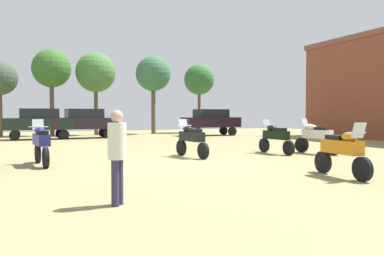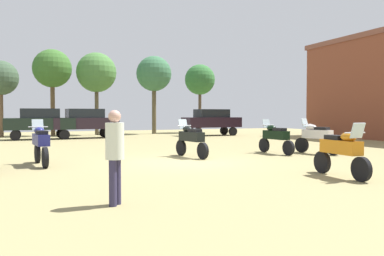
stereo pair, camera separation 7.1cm
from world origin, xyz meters
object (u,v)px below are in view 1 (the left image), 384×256
object	(u,v)px
motorcycle_5	(317,136)
car_2	(39,121)
motorcycle_6	(191,139)
person_1	(117,150)
tree_8	(199,80)
motorcycle_4	(41,143)
car_1	(211,120)
motorcycle_7	(275,137)
motorcycle_3	(342,150)
tree_6	(0,78)
tree_4	(51,69)
car_3	(84,121)
tree_2	(153,74)
tree_7	(96,73)

from	to	relation	value
motorcycle_5	car_2	distance (m)	17.64
motorcycle_6	car_2	bearing A→B (deg)	100.88
person_1	tree_8	world-z (taller)	tree_8
motorcycle_4	car_1	xyz separation A→B (m)	(12.45, 13.61, 0.44)
tree_8	motorcycle_7	bearing A→B (deg)	-103.46
motorcycle_4	motorcycle_5	xyz separation A→B (m)	(10.74, -0.43, -0.01)
car_1	tree_8	world-z (taller)	tree_8
motorcycle_7	person_1	xyz separation A→B (m)	(-8.05, -6.78, 0.31)
motorcycle_5	person_1	bearing A→B (deg)	-164.36
motorcycle_3	tree_6	bearing A→B (deg)	-64.48
motorcycle_3	motorcycle_7	world-z (taller)	motorcycle_3
car_1	tree_4	size ratio (longest dim) A/B	0.66
motorcycle_5	car_3	size ratio (longest dim) A/B	0.48
car_3	tree_6	bearing A→B (deg)	51.30
car_2	tree_6	xyz separation A→B (m)	(-2.52, 3.82, 3.00)
motorcycle_7	tree_8	distance (m)	18.97
motorcycle_3	motorcycle_6	world-z (taller)	motorcycle_6
car_1	tree_2	xyz separation A→B (m)	(-3.27, 4.27, 3.75)
motorcycle_5	tree_7	world-z (taller)	tree_7
car_1	motorcycle_6	bearing A→B (deg)	150.98
motorcycle_5	motorcycle_6	size ratio (longest dim) A/B	0.97
motorcycle_4	car_3	xyz separation A→B (m)	(3.09, 13.88, 0.44)
motorcycle_3	tree_2	distance (m)	23.90
tree_6	tree_4	bearing A→B (deg)	6.86
car_3	car_2	bearing A→B (deg)	88.48
motorcycle_3	motorcycle_4	size ratio (longest dim) A/B	0.98
car_3	tree_7	size ratio (longest dim) A/B	0.69
car_2	motorcycle_5	bearing A→B (deg)	-143.99
car_1	person_1	distance (m)	23.08
tree_8	tree_4	bearing A→B (deg)	-178.41
motorcycle_7	car_2	size ratio (longest dim) A/B	0.50
motorcycle_3	tree_7	size ratio (longest dim) A/B	0.33
person_1	tree_2	distance (m)	25.97
motorcycle_3	motorcycle_5	size ratio (longest dim) A/B	1.02
tree_4	car_1	bearing A→B (deg)	-21.31
person_1	car_1	bearing A→B (deg)	9.66
car_3	person_1	size ratio (longest dim) A/B	2.53
motorcycle_5	tree_7	bearing A→B (deg)	92.26
motorcycle_7	tree_4	distance (m)	19.89
motorcycle_6	tree_8	size ratio (longest dim) A/B	0.36
motorcycle_4	car_3	world-z (taller)	car_3
motorcycle_5	motorcycle_6	bearing A→B (deg)	154.93
motorcycle_7	person_1	bearing A→B (deg)	-145.55
car_1	tree_2	bearing A→B (deg)	36.45
tree_7	tree_6	bearing A→B (deg)	-177.87
motorcycle_7	car_3	world-z (taller)	car_3
motorcycle_4	car_1	size ratio (longest dim) A/B	0.50
motorcycle_5	car_3	xyz separation A→B (m)	(-7.65, 14.31, 0.44)
motorcycle_6	tree_2	size ratio (longest dim) A/B	0.34
tree_4	tree_8	bearing A→B (deg)	1.59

